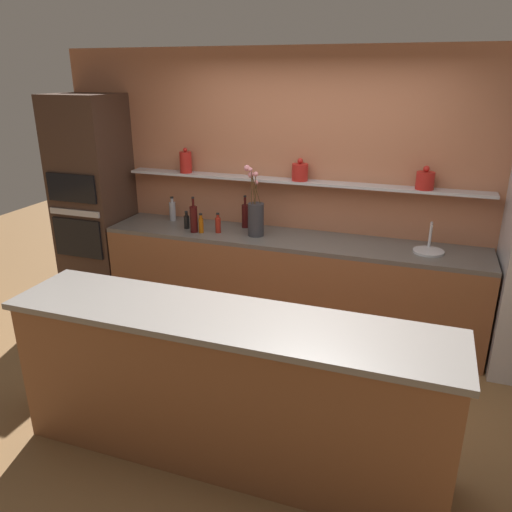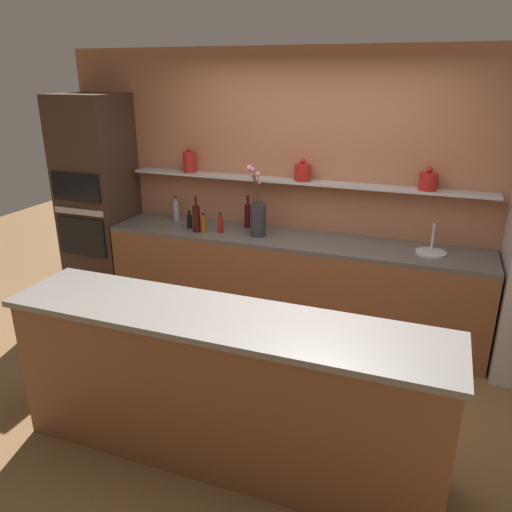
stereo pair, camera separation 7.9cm
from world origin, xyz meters
The scene contains 13 objects.
ground_plane centered at (0.00, 0.00, 0.00)m, with size 12.00×12.00×0.00m, color brown.
back_wall_unit centered at (0.00, 1.60, 1.30)m, with size 5.20×0.28×2.60m.
back_counter_unit centered at (-0.13, 1.24, 0.46)m, with size 3.58×0.62×0.92m.
island_counter centered at (0.00, -0.61, 0.51)m, with size 2.76×0.61×1.02m.
oven_tower centered at (-2.27, 1.24, 1.09)m, with size 0.66×0.64×2.18m.
flower_vase centered at (-0.44, 1.20, 1.11)m, with size 0.18×0.17×0.67m.
sink_fixture centered at (1.12, 1.25, 0.95)m, with size 0.26×0.26×0.25m.
bottle_sauce_0 centered at (-1.16, 1.19, 0.99)m, with size 0.05×0.05×0.18m.
bottle_sauce_1 centered at (-0.96, 1.11, 1.00)m, with size 0.05×0.05×0.19m.
bottle_sauce_2 centered at (-0.81, 1.16, 1.00)m, with size 0.05×0.05×0.20m.
bottle_wine_3 centered at (-0.63, 1.41, 1.04)m, with size 0.07×0.07×0.32m.
bottle_wine_4 centered at (-1.04, 1.11, 1.05)m, with size 0.07×0.07×0.35m.
bottle_spirit_5 centered at (-1.42, 1.39, 1.02)m, with size 0.07×0.07×0.25m.
Camera 1 is at (1.05, -3.04, 2.38)m, focal length 35.00 mm.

